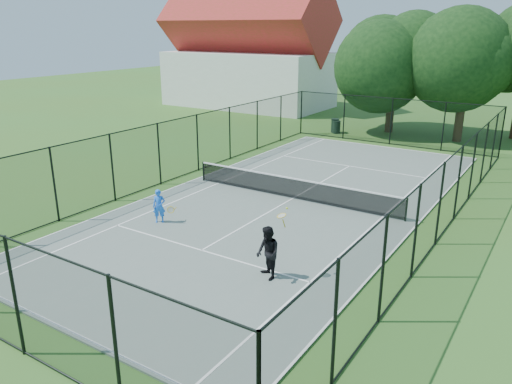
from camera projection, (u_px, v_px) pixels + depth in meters
The scene contains 11 objects.
ground at pixel (293, 200), 22.03m from camera, with size 120.00×120.00×0.00m, color #406522.
tennis_court at pixel (293, 199), 22.02m from camera, with size 11.00×24.00×0.06m, color slate.
tennis_net at pixel (293, 187), 21.85m from camera, with size 10.08×0.08×0.95m.
fence at pixel (293, 167), 21.56m from camera, with size 13.10×26.10×3.00m.
tree_near_left at pixel (395, 57), 34.58m from camera, with size 6.53×6.53×8.51m.
tree_near_mid at pixel (468, 52), 31.46m from camera, with size 7.15×7.15×9.35m.
building at pixel (248, 53), 46.76m from camera, with size 15.30×8.15×11.87m.
trash_bin_left at pixel (335, 126), 35.88m from camera, with size 0.58×0.58×0.99m.
trash_bin_right at pixel (337, 127), 35.64m from camera, with size 0.58×0.58×0.89m.
player_blue at pixel (159, 206), 19.16m from camera, with size 0.87×0.54×1.31m.
player_black at pixel (268, 253), 14.81m from camera, with size 1.01×1.03×2.18m.
Camera 1 is at (9.91, -18.36, 7.28)m, focal length 35.00 mm.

